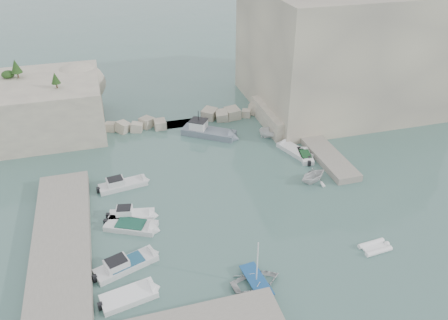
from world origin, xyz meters
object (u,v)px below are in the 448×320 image
object	(u,v)px
motorboat_b	(132,218)
tender_east_b	(305,158)
tender_east_d	(275,137)
motorboat_a	(123,187)
work_boat	(209,135)
tender_east_c	(294,153)
rowboat	(256,284)
tender_east_a	(313,181)
motorboat_e	(129,299)
inflatable_dinghy	(375,249)
motorboat_d	(127,267)
motorboat_c	(131,228)

from	to	relation	value
motorboat_b	tender_east_b	world-z (taller)	motorboat_b
tender_east_d	motorboat_a	bearing A→B (deg)	113.45
motorboat_a	work_boat	bearing A→B (deg)	28.46
tender_east_c	rowboat	bearing A→B (deg)	129.13
motorboat_a	tender_east_d	xyz separation A→B (m)	(20.38, 6.28, 0.00)
tender_east_a	work_boat	size ratio (longest dim) A/B	0.47
motorboat_e	tender_east_b	xyz separation A→B (m)	(22.79, 16.17, 0.00)
motorboat_a	work_boat	xyz separation A→B (m)	(12.02, 9.09, 0.00)
inflatable_dinghy	rowboat	bearing A→B (deg)	-179.62
tender_east_b	work_boat	size ratio (longest dim) A/B	0.50
motorboat_a	tender_east_b	world-z (taller)	motorboat_a
tender_east_c	inflatable_dinghy	bearing A→B (deg)	160.71
motorboat_d	motorboat_e	size ratio (longest dim) A/B	1.24
motorboat_a	tender_east_a	distance (m)	21.07
motorboat_e	tender_east_d	distance (m)	30.78
motorboat_b	tender_east_c	size ratio (longest dim) A/B	0.90
tender_east_a	work_boat	xyz separation A→B (m)	(-8.50, 13.84, 0.00)
work_boat	motorboat_d	bearing A→B (deg)	-86.01
inflatable_dinghy	tender_east_b	bearing A→B (deg)	82.72
motorboat_c	inflatable_dinghy	size ratio (longest dim) A/B	1.86
motorboat_a	tender_east_d	size ratio (longest dim) A/B	1.29
inflatable_dinghy	tender_east_d	xyz separation A→B (m)	(-0.71, 22.58, 0.00)
motorboat_a	motorboat_d	distance (m)	12.46
rowboat	inflatable_dinghy	world-z (taller)	rowboat
rowboat	tender_east_d	world-z (taller)	tender_east_d
tender_east_a	tender_east_c	xyz separation A→B (m)	(0.65, 6.49, 0.00)
motorboat_d	rowboat	distance (m)	11.22
motorboat_a	tender_east_c	world-z (taller)	motorboat_a
tender_east_d	inflatable_dinghy	bearing A→B (deg)	-171.87
motorboat_b	tender_east_c	bearing A→B (deg)	30.97
motorboat_c	motorboat_d	size ratio (longest dim) A/B	0.91
motorboat_a	tender_east_c	xyz separation A→B (m)	(21.18, 1.74, 0.00)
motorboat_d	motorboat_e	bearing A→B (deg)	-111.23
tender_east_a	tender_east_b	bearing A→B (deg)	-36.94
motorboat_d	tender_east_a	world-z (taller)	tender_east_a
tender_east_a	rowboat	bearing A→B (deg)	116.98
motorboat_b	work_boat	size ratio (longest dim) A/B	0.62
motorboat_e	motorboat_d	bearing A→B (deg)	76.84
motorboat_a	motorboat_c	distance (m)	7.30
motorboat_e	inflatable_dinghy	size ratio (longest dim) A/B	1.64
motorboat_b	work_boat	world-z (taller)	work_boat
motorboat_d	motorboat_a	bearing A→B (deg)	67.24
motorboat_a	motorboat_c	world-z (taller)	motorboat_a
motorboat_e	tender_east_a	world-z (taller)	tender_east_a
motorboat_c	inflatable_dinghy	world-z (taller)	motorboat_c
tender_east_b	motorboat_b	bearing A→B (deg)	116.56
motorboat_b	tender_east_a	size ratio (longest dim) A/B	1.33
work_boat	motorboat_e	bearing A→B (deg)	-82.54
tender_east_a	tender_east_d	distance (m)	11.03
rowboat	tender_east_d	bearing A→B (deg)	-31.25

